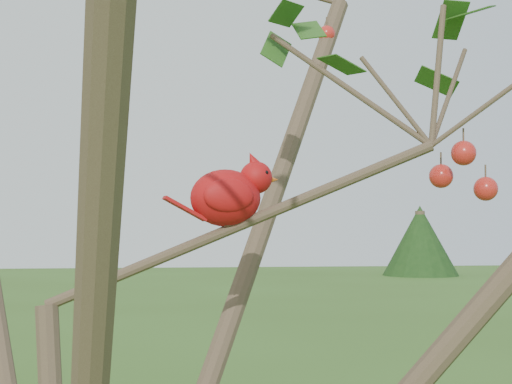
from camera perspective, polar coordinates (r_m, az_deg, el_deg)
crabapple_tree at (r=1.12m, az=-11.88°, el=0.09°), size 2.35×2.05×2.95m
cardinal at (r=1.23m, az=-1.95°, el=-0.21°), size 0.19×0.11×0.13m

